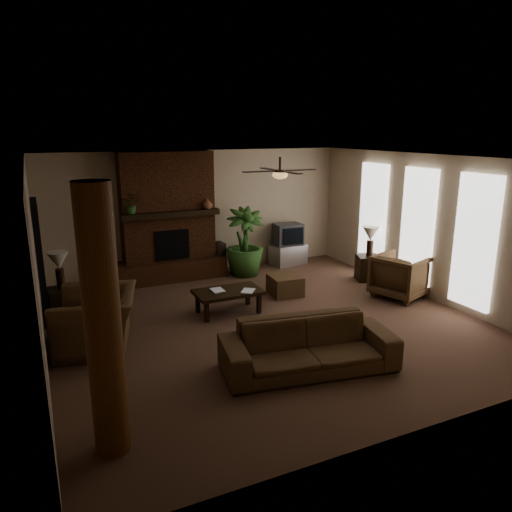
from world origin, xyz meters
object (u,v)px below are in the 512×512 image
lamp_left (59,263)px  armchair_right (401,274)px  tv_stand (288,254)px  ottoman (285,285)px  floor_plant (245,257)px  sofa (309,338)px  side_table_left (63,303)px  armchair_left (96,311)px  side_table_right (368,268)px  coffee_table (228,293)px  log_column (103,325)px  floor_vase (219,255)px  lamp_right (371,236)px

lamp_left → armchair_right: bearing=-15.0°
tv_stand → lamp_left: bearing=-173.7°
armchair_right → ottoman: size_ratio=1.59×
floor_plant → ottoman: bearing=-83.7°
sofa → side_table_left: (-2.95, 3.44, -0.19)m
armchair_left → side_table_right: 5.99m
armchair_right → coffee_table: armchair_right is taller
log_column → armchair_right: log_column is taller
coffee_table → tv_stand: (2.57, 2.45, -0.12)m
floor_vase → side_table_right: 3.39m
floor_vase → side_table_right: (2.82, -1.89, -0.16)m
ottoman → floor_plant: (-0.18, 1.62, 0.23)m
floor_vase → side_table_right: bearing=-33.8°
floor_plant → side_table_right: floor_plant is taller
tv_stand → floor_vase: floor_vase is taller
tv_stand → log_column: bearing=-141.3°
sofa → floor_vase: (0.53, 4.90, -0.04)m
coffee_table → lamp_left: 2.99m
log_column → side_table_left: 4.25m
lamp_left → side_table_left: bearing=-90.0°
ottoman → armchair_left: bearing=-166.5°
sofa → lamp_right: lamp_right is taller
armchair_left → coffee_table: size_ratio=1.10×
tv_stand → lamp_right: bearing=-70.9°
sofa → ottoman: bearing=77.4°
floor_plant → sofa: bearing=-102.6°
log_column → side_table_right: (6.10, 3.66, -1.12)m
side_table_right → lamp_right: 0.73m
log_column → side_table_right: log_column is taller
lamp_left → lamp_right: size_ratio=1.00×
armchair_left → lamp_left: bearing=-150.6°
coffee_table → tv_stand: tv_stand is taller
coffee_table → tv_stand: 3.55m
tv_stand → lamp_right: size_ratio=1.31×
coffee_table → lamp_right: 3.66m
log_column → coffee_table: size_ratio=2.33×
sofa → lamp_left: 4.59m
armchair_left → lamp_left: (-0.40, 1.48, 0.42)m
sofa → side_table_right: 4.51m
side_table_left → lamp_right: lamp_right is taller
coffee_table → lamp_right: bearing=8.8°
armchair_right → lamp_left: (-6.17, 1.65, 0.52)m
armchair_right → floor_plant: (-2.20, 2.68, -0.04)m
tv_stand → lamp_left: 5.54m
log_column → tv_stand: 7.63m
sofa → tv_stand: 5.44m
sofa → coffee_table: size_ratio=2.00×
coffee_table → floor_plant: floor_plant is taller
coffee_table → floor_plant: bearing=59.1°
coffee_table → floor_plant: 2.40m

